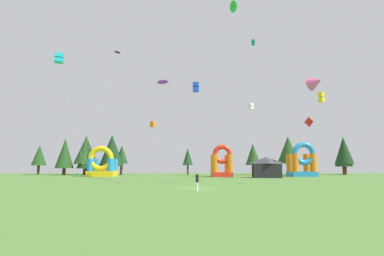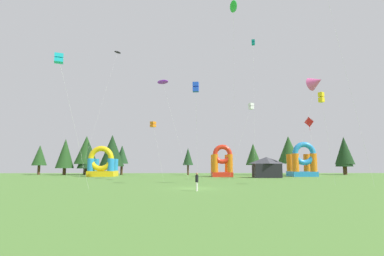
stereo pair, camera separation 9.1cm
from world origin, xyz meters
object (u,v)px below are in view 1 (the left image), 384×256
Objects in this scene: kite_red_diamond at (309,123)px; kite_green_parafoil at (233,7)px; kite_yellow_box at (321,98)px; kite_cyan_box at (59,58)px; kite_white_box at (251,106)px; kite_pink_delta at (316,82)px; kite_purple_parafoil at (163,82)px; kite_black_parafoil at (117,52)px; kite_blue_box at (196,87)px; inflatable_red_slide at (302,163)px; inflatable_yellow_castle at (222,165)px; person_midfield at (197,180)px; festival_tent at (266,167)px; kite_teal_box at (253,43)px; inflatable_orange_dome at (102,166)px; kite_orange_box at (153,124)px.

kite_green_parafoil is at bearing -147.36° from kite_red_diamond.
kite_cyan_box is at bearing -168.33° from kite_yellow_box.
kite_pink_delta reaches higher than kite_white_box.
kite_purple_parafoil reaches higher than kite_red_diamond.
kite_black_parafoil is 1.54× the size of kite_pink_delta.
kite_blue_box is 1.76× the size of inflatable_red_slide.
inflatable_yellow_castle is (-14.72, 13.26, -14.01)m from kite_pink_delta.
kite_red_diamond is 0.82× the size of kite_cyan_box.
festival_tent reaches higher than person_midfield.
kite_white_box is 17.44m from kite_purple_parafoil.
inflatable_orange_dome is at bearing 156.03° from kite_teal_box.
kite_red_diamond is 14.82m from kite_white_box.
kite_pink_delta is (5.98, 14.85, 6.08)m from kite_yellow_box.
kite_orange_box is at bearing 171.25° from kite_green_parafoil.
kite_green_parafoil is 22.74m from kite_orange_box.
inflatable_orange_dome is (-25.25, 19.17, -25.29)m from kite_green_parafoil.
kite_black_parafoil is (-38.08, 8.66, 16.63)m from kite_red_diamond.
kite_yellow_box is 6.48× the size of person_midfield.
kite_pink_delta reaches higher than kite_red_diamond.
kite_black_parafoil is at bearing 167.19° from kite_red_diamond.
kite_red_diamond is 18.04m from kite_teal_box.
kite_red_diamond is at bearing 36.44° from kite_cyan_box.
inflatable_red_slide is 42.27m from inflatable_orange_dome.
kite_green_parafoil is 1.54× the size of kite_purple_parafoil.
kite_green_parafoil is 18.73m from kite_blue_box.
kite_black_parafoil is at bearing 94.15° from kite_cyan_box.
inflatable_red_slide reaches higher than festival_tent.
kite_purple_parafoil is at bearing -169.94° from festival_tent.
kite_white_box is 0.45× the size of kite_black_parafoil.
kite_blue_box is 34.93m from kite_black_parafoil.
inflatable_yellow_castle is at bearing 153.44° from kite_red_diamond.
kite_purple_parafoil reaches higher than festival_tent.
kite_cyan_box is at bearing -107.75° from kite_purple_parafoil.
kite_white_box is 23.89m from person_midfield.
kite_red_diamond is 1.67× the size of inflatable_yellow_castle.
kite_purple_parafoil is 0.67× the size of kite_black_parafoil.
kite_yellow_box reaches higher than inflatable_yellow_castle.
inflatable_orange_dome is (-33.85, 29.59, -8.18)m from kite_yellow_box.
kite_cyan_box reaches higher than person_midfield.
kite_orange_box is at bearing -151.04° from inflatable_red_slide.
kite_purple_parafoil is at bearing -40.88° from kite_black_parafoil.
kite_green_parafoil reaches higher than person_midfield.
kite_teal_box is at bearing 176.39° from person_midfield.
kite_purple_parafoil is at bearing -144.38° from inflatable_yellow_castle.
kite_green_parafoil reaches higher than kite_pink_delta.
kite_green_parafoil is 25.19m from kite_red_diamond.
kite_green_parafoil is 4.28× the size of inflatable_yellow_castle.
inflatable_orange_dome is at bearing 167.17° from kite_red_diamond.
person_midfield is 35.29m from inflatable_yellow_castle.
kite_green_parafoil is at bearing -39.37° from kite_black_parafoil.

